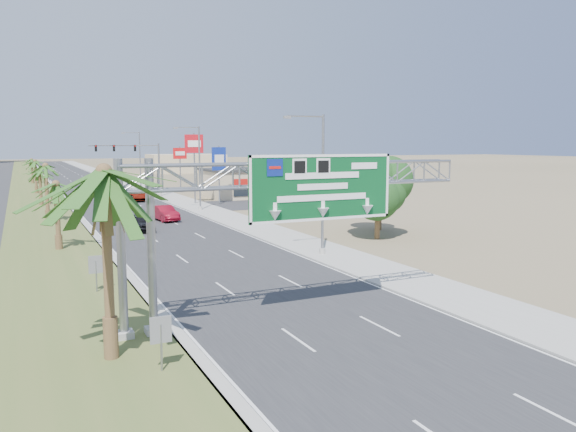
# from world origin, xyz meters

# --- Properties ---
(ground) EXTENTS (600.00, 600.00, 0.00)m
(ground) POSITION_xyz_m (0.00, 0.00, 0.00)
(ground) COLOR #8C7A59
(ground) RESTS_ON ground
(road) EXTENTS (12.00, 300.00, 0.02)m
(road) POSITION_xyz_m (0.00, 110.00, 0.01)
(road) COLOR #28282B
(road) RESTS_ON ground
(sidewalk_right) EXTENTS (4.00, 300.00, 0.10)m
(sidewalk_right) POSITION_xyz_m (8.50, 110.00, 0.05)
(sidewalk_right) COLOR #9E9B93
(sidewalk_right) RESTS_ON ground
(median_grass) EXTENTS (7.00, 300.00, 0.12)m
(median_grass) POSITION_xyz_m (-10.00, 110.00, 0.06)
(median_grass) COLOR #4D5F2A
(median_grass) RESTS_ON ground
(sign_gantry) EXTENTS (16.75, 1.24, 7.50)m
(sign_gantry) POSITION_xyz_m (-1.06, 9.93, 6.06)
(sign_gantry) COLOR gray
(sign_gantry) RESTS_ON ground
(palm_near) EXTENTS (5.70, 5.70, 8.35)m
(palm_near) POSITION_xyz_m (-9.20, 8.00, 6.93)
(palm_near) COLOR brown
(palm_near) RESTS_ON ground
(palm_row_b) EXTENTS (3.99, 3.99, 5.95)m
(palm_row_b) POSITION_xyz_m (-9.50, 32.00, 4.90)
(palm_row_b) COLOR brown
(palm_row_b) RESTS_ON ground
(palm_row_c) EXTENTS (3.99, 3.99, 6.75)m
(palm_row_c) POSITION_xyz_m (-9.50, 48.00, 5.66)
(palm_row_c) COLOR brown
(palm_row_c) RESTS_ON ground
(palm_row_d) EXTENTS (3.99, 3.99, 5.45)m
(palm_row_d) POSITION_xyz_m (-9.50, 66.00, 4.42)
(palm_row_d) COLOR brown
(palm_row_d) RESTS_ON ground
(palm_row_e) EXTENTS (3.99, 3.99, 6.15)m
(palm_row_e) POSITION_xyz_m (-9.50, 85.00, 5.09)
(palm_row_e) COLOR brown
(palm_row_e) RESTS_ON ground
(palm_row_f) EXTENTS (3.99, 3.99, 5.75)m
(palm_row_f) POSITION_xyz_m (-9.50, 110.00, 4.71)
(palm_row_f) COLOR brown
(palm_row_f) RESTS_ON ground
(streetlight_near) EXTENTS (3.27, 0.44, 10.00)m
(streetlight_near) POSITION_xyz_m (7.30, 22.00, 4.69)
(streetlight_near) COLOR gray
(streetlight_near) RESTS_ON ground
(streetlight_mid) EXTENTS (3.27, 0.44, 10.00)m
(streetlight_mid) POSITION_xyz_m (7.30, 52.00, 4.69)
(streetlight_mid) COLOR gray
(streetlight_mid) RESTS_ON ground
(streetlight_far) EXTENTS (3.27, 0.44, 10.00)m
(streetlight_far) POSITION_xyz_m (7.30, 88.00, 4.69)
(streetlight_far) COLOR gray
(streetlight_far) RESTS_ON ground
(signal_mast) EXTENTS (10.28, 0.71, 8.00)m
(signal_mast) POSITION_xyz_m (5.17, 71.97, 4.85)
(signal_mast) COLOR gray
(signal_mast) RESTS_ON ground
(store_building) EXTENTS (18.00, 10.00, 4.00)m
(store_building) POSITION_xyz_m (22.00, 66.00, 2.00)
(store_building) COLOR #CAB788
(store_building) RESTS_ON ground
(oak_near) EXTENTS (4.50, 4.50, 6.80)m
(oak_near) POSITION_xyz_m (15.00, 26.00, 4.53)
(oak_near) COLOR brown
(oak_near) RESTS_ON ground
(oak_far) EXTENTS (3.50, 3.50, 5.60)m
(oak_far) POSITION_xyz_m (18.00, 30.00, 3.82)
(oak_far) COLOR brown
(oak_far) RESTS_ON ground
(median_signback_a) EXTENTS (0.75, 0.08, 2.08)m
(median_signback_a) POSITION_xyz_m (-7.80, 6.00, 1.45)
(median_signback_a) COLOR gray
(median_signback_a) RESTS_ON ground
(median_signback_b) EXTENTS (0.75, 0.08, 2.08)m
(median_signback_b) POSITION_xyz_m (-8.50, 18.00, 1.45)
(median_signback_b) COLOR gray
(median_signback_b) RESTS_ON ground
(building_distant_right) EXTENTS (20.00, 12.00, 5.00)m
(building_distant_right) POSITION_xyz_m (30.00, 140.00, 2.50)
(building_distant_right) COLOR #CAB788
(building_distant_right) RESTS_ON ground
(car_left_lane) EXTENTS (1.96, 4.65, 1.57)m
(car_left_lane) POSITION_xyz_m (-2.00, 39.01, 0.79)
(car_left_lane) COLOR black
(car_left_lane) RESTS_ON ground
(car_mid_lane) EXTENTS (2.29, 4.95, 1.57)m
(car_mid_lane) POSITION_xyz_m (1.50, 44.85, 0.79)
(car_mid_lane) COLOR maroon
(car_mid_lane) RESTS_ON ground
(car_right_lane) EXTENTS (2.99, 5.82, 1.57)m
(car_right_lane) POSITION_xyz_m (2.83, 66.69, 0.79)
(car_right_lane) COLOR gray
(car_right_lane) RESTS_ON ground
(car_far) EXTENTS (2.36, 4.63, 1.29)m
(car_far) POSITION_xyz_m (-0.97, 87.65, 0.64)
(car_far) COLOR black
(car_far) RESTS_ON ground
(pole_sign_red_near) EXTENTS (2.35, 1.14, 9.34)m
(pole_sign_red_near) POSITION_xyz_m (9.00, 59.31, 7.38)
(pole_sign_red_near) COLOR gray
(pole_sign_red_near) RESTS_ON ground
(pole_sign_blue) EXTENTS (2.01, 0.76, 7.70)m
(pole_sign_blue) POSITION_xyz_m (11.78, 57.52, 5.69)
(pole_sign_blue) COLOR gray
(pole_sign_blue) RESTS_ON ground
(pole_sign_red_far) EXTENTS (2.21, 0.40, 7.48)m
(pole_sign_red_far) POSITION_xyz_m (11.93, 77.68, 5.86)
(pole_sign_red_far) COLOR gray
(pole_sign_red_far) RESTS_ON ground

